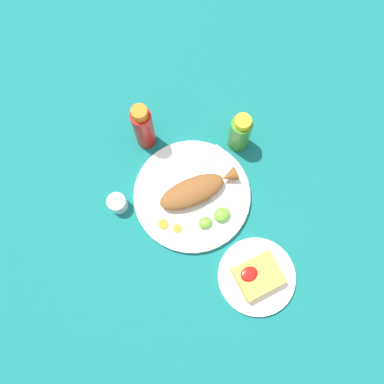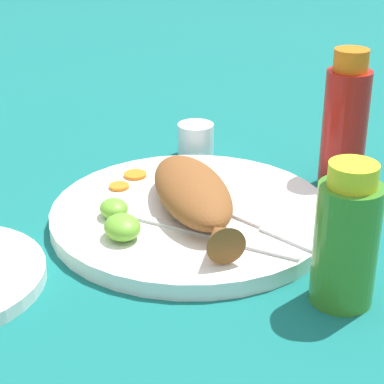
{
  "view_description": "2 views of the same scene",
  "coord_description": "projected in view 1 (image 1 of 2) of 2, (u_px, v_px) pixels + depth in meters",
  "views": [
    {
      "loc": [
        0.13,
        0.26,
        0.99
      ],
      "look_at": [
        0.0,
        0.0,
        0.04
      ],
      "focal_mm": 35.0,
      "sensor_mm": 36.0,
      "label": 1
    },
    {
      "loc": [
        -0.66,
        0.21,
        0.37
      ],
      "look_at": [
        0.0,
        0.0,
        0.04
      ],
      "focal_mm": 65.0,
      "sensor_mm": 36.0,
      "label": 2
    }
  ],
  "objects": [
    {
      "name": "side_plate_fries",
      "position": [
        256.0,
        276.0,
        0.96
      ],
      "size": [
        0.2,
        0.2,
        0.01
      ],
      "primitive_type": "cylinder",
      "color": "white",
      "rests_on": "ground_plane"
    },
    {
      "name": "fried_fish",
      "position": [
        195.0,
        190.0,
        0.99
      ],
      "size": [
        0.22,
        0.08,
        0.04
      ],
      "rotation": [
        0.0,
        0.0,
        -0.05
      ],
      "color": "brown",
      "rests_on": "main_plate"
    },
    {
      "name": "fries_pile",
      "position": [
        258.0,
        276.0,
        0.94
      ],
      "size": [
        0.11,
        0.09,
        0.04
      ],
      "color": "gold",
      "rests_on": "side_plate_fries"
    },
    {
      "name": "lime_wedge_main",
      "position": [
        205.0,
        223.0,
        0.98
      ],
      "size": [
        0.04,
        0.03,
        0.02
      ],
      "primitive_type": "ellipsoid",
      "color": "#6BB233",
      "rests_on": "main_plate"
    },
    {
      "name": "fork_far",
      "position": [
        217.0,
        177.0,
        1.02
      ],
      "size": [
        0.14,
        0.14,
        0.0
      ],
      "rotation": [
        0.0,
        0.0,
        3.94
      ],
      "color": "silver",
      "rests_on": "main_plate"
    },
    {
      "name": "salt_cup",
      "position": [
        118.0,
        204.0,
        1.0
      ],
      "size": [
        0.05,
        0.05,
        0.05
      ],
      "color": "silver",
      "rests_on": "ground_plane"
    },
    {
      "name": "fork_near",
      "position": [
        203.0,
        168.0,
        1.03
      ],
      "size": [
        0.17,
        0.1,
        0.0
      ],
      "rotation": [
        0.0,
        0.0,
        3.64
      ],
      "color": "silver",
      "rests_on": "main_plate"
    },
    {
      "name": "lime_wedge_side",
      "position": [
        222.0,
        215.0,
        0.98
      ],
      "size": [
        0.04,
        0.04,
        0.02
      ],
      "primitive_type": "ellipsoid",
      "color": "#6BB233",
      "rests_on": "main_plate"
    },
    {
      "name": "hot_sauce_bottle_green",
      "position": [
        240.0,
        133.0,
        1.01
      ],
      "size": [
        0.06,
        0.06,
        0.14
      ],
      "color": "#3D8428",
      "rests_on": "ground_plane"
    },
    {
      "name": "ground_plane",
      "position": [
        192.0,
        196.0,
        1.03
      ],
      "size": [
        4.0,
        4.0,
        0.0
      ],
      "primitive_type": "plane",
      "color": "#146B66"
    },
    {
      "name": "hot_sauce_bottle_red",
      "position": [
        143.0,
        127.0,
        1.0
      ],
      "size": [
        0.05,
        0.05,
        0.17
      ],
      "color": "#B21914",
      "rests_on": "ground_plane"
    },
    {
      "name": "carrot_slice_near",
      "position": [
        163.0,
        224.0,
        0.99
      ],
      "size": [
        0.03,
        0.03,
        0.0
      ],
      "primitive_type": "cylinder",
      "color": "orange",
      "rests_on": "main_plate"
    },
    {
      "name": "main_plate",
      "position": [
        192.0,
        195.0,
        1.02
      ],
      "size": [
        0.32,
        0.32,
        0.02
      ],
      "primitive_type": "cylinder",
      "color": "white",
      "rests_on": "ground_plane"
    },
    {
      "name": "carrot_slice_mid",
      "position": [
        177.0,
        228.0,
        0.98
      ],
      "size": [
        0.02,
        0.02,
        0.0
      ],
      "primitive_type": "cylinder",
      "color": "orange",
      "rests_on": "main_plate"
    }
  ]
}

